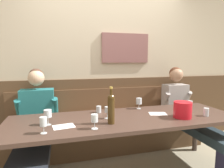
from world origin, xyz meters
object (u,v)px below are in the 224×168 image
object	(u,v)px
wine_glass_near_bucket	(43,123)
wall_bench	(110,132)
water_tumbler_right	(206,112)
wine_glass_center_front	(95,119)
water_tumbler_center	(99,109)
person_center_left_seat	(188,111)
ice_bucket	(183,110)
dining_table	(126,123)
water_tumbler_left	(190,104)
wine_glass_center_rear	(107,110)
wine_bottle_clear_water	(111,108)
wine_glass_right_end	(139,101)
wine_glass_left_end	(48,114)
person_right_seat	(35,125)

from	to	relation	value
wine_glass_near_bucket	wall_bench	bearing A→B (deg)	47.68
water_tumbler_right	wine_glass_center_front	bearing A→B (deg)	-176.88
wine_glass_center_front	water_tumbler_center	xyz separation A→B (m)	(0.15, 0.55, -0.06)
wall_bench	person_center_left_seat	size ratio (longest dim) A/B	2.28
wall_bench	ice_bucket	xyz separation A→B (m)	(0.63, -0.87, 0.54)
dining_table	water_tumbler_right	bearing A→B (deg)	-11.77
wine_glass_center_front	water_tumbler_left	bearing A→B (deg)	18.98
wine_glass_center_rear	wine_glass_near_bucket	bearing A→B (deg)	-157.13
wine_glass_center_front	person_center_left_seat	bearing A→B (deg)	21.97
ice_bucket	wine_glass_center_rear	distance (m)	0.86
wine_bottle_clear_water	water_tumbler_center	distance (m)	0.46
person_center_left_seat	wine_glass_near_bucket	xyz separation A→B (m)	(-1.97, -0.60, 0.20)
wine_bottle_clear_water	wine_glass_center_rear	world-z (taller)	wine_bottle_clear_water
person_center_left_seat	water_tumbler_left	xyz separation A→B (m)	(-0.05, -0.11, 0.14)
water_tumbler_center	person_center_left_seat	bearing A→B (deg)	2.45
dining_table	water_tumbler_center	xyz separation A→B (m)	(-0.26, 0.28, 0.11)
wine_glass_near_bucket	wine_glass_center_rear	bearing A→B (deg)	22.87
person_center_left_seat	wine_glass_near_bucket	size ratio (longest dim) A/B	8.50
person_center_left_seat	water_tumbler_center	distance (m)	1.37
ice_bucket	water_tumbler_right	distance (m)	0.31
wine_glass_right_end	wine_glass_left_end	xyz separation A→B (m)	(-1.15, -0.36, 0.01)
wine_glass_center_front	wine_bottle_clear_water	bearing A→B (deg)	28.87
person_center_left_seat	ice_bucket	world-z (taller)	person_center_left_seat
person_right_seat	person_center_left_seat	distance (m)	2.12
wine_glass_center_rear	person_center_left_seat	bearing A→B (deg)	13.83
wall_bench	wine_glass_center_front	bearing A→B (deg)	-113.07
person_right_seat	wine_bottle_clear_water	distance (m)	0.98
wine_glass_near_bucket	water_tumbler_right	distance (m)	1.81
person_right_seat	water_tumbler_center	world-z (taller)	person_right_seat
dining_table	water_tumbler_center	size ratio (longest dim) A/B	31.23
wine_glass_near_bucket	wine_glass_left_end	bearing A→B (deg)	83.77
wine_bottle_clear_water	water_tumbler_left	bearing A→B (deg)	17.34
wall_bench	dining_table	bearing A→B (deg)	-90.00
water_tumbler_left	wine_bottle_clear_water	bearing A→B (deg)	-162.66
wine_glass_center_rear	ice_bucket	bearing A→B (deg)	-12.74
wine_glass_center_rear	wine_glass_center_front	size ratio (longest dim) A/B	0.94
wine_glass_center_front	water_tumbler_right	bearing A→B (deg)	3.12
dining_table	water_tumbler_left	xyz separation A→B (m)	(1.04, 0.23, 0.11)
wine_glass_near_bucket	water_tumbler_right	world-z (taller)	wine_glass_near_bucket
wine_glass_center_front	water_tumbler_center	distance (m)	0.57
wine_glass_center_front	wine_glass_right_end	bearing A→B (deg)	39.92
person_right_seat	wine_glass_near_bucket	xyz separation A→B (m)	(0.15, -0.59, 0.21)
wall_bench	wine_bottle_clear_water	distance (m)	1.08
ice_bucket	wine_glass_near_bucket	world-z (taller)	ice_bucket
ice_bucket	wall_bench	bearing A→B (deg)	125.63
wine_glass_center_front	wine_glass_near_bucket	bearing A→B (deg)	179.16
wine_glass_right_end	wine_glass_center_front	size ratio (longest dim) A/B	1.02
person_right_seat	person_center_left_seat	size ratio (longest dim) A/B	1.00
person_right_seat	wine_glass_left_end	world-z (taller)	person_right_seat
water_tumbler_center	water_tumbler_right	bearing A→B (deg)	-21.74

